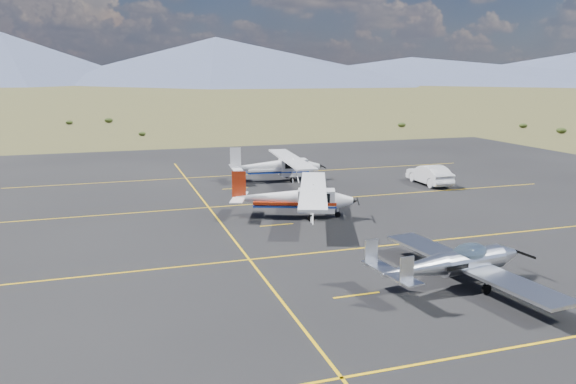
{
  "coord_description": "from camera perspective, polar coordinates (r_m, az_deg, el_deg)",
  "views": [
    {
      "loc": [
        -11.97,
        -22.51,
        8.62
      ],
      "look_at": [
        -1.86,
        8.91,
        1.6
      ],
      "focal_mm": 35.0,
      "sensor_mm": 36.0,
      "label": 1
    }
  ],
  "objects": [
    {
      "name": "ground",
      "position": [
        26.91,
        9.7,
        -6.85
      ],
      "size": [
        1600.0,
        1600.0,
        0.0
      ],
      "primitive_type": "plane",
      "color": "#383D1C",
      "rests_on": "ground"
    },
    {
      "name": "aircraft_low_wing",
      "position": [
        24.18,
        16.68,
        -6.9
      ],
      "size": [
        6.96,
        9.64,
        2.08
      ],
      "rotation": [
        0.0,
        0.0,
        0.13
      ],
      "color": "silver",
      "rests_on": "apron"
    },
    {
      "name": "aircraft_plain",
      "position": [
        45.57,
        -1.08,
        2.69
      ],
      "size": [
        6.7,
        11.13,
        2.81
      ],
      "rotation": [
        0.0,
        0.0,
        -0.09
      ],
      "color": "silver",
      "rests_on": "apron"
    },
    {
      "name": "aircraft_cessna",
      "position": [
        33.93,
        0.71,
        -0.55
      ],
      "size": [
        7.78,
        10.84,
        2.8
      ],
      "rotation": [
        0.0,
        0.0,
        -0.36
      ],
      "color": "white",
      "rests_on": "apron"
    },
    {
      "name": "apron",
      "position": [
        32.99,
        4.11,
        -3.17
      ],
      "size": [
        72.0,
        72.0,
        0.02
      ],
      "primitive_type": "cube",
      "color": "black",
      "rests_on": "ground"
    },
    {
      "name": "sedan",
      "position": [
        45.53,
        14.17,
        1.73
      ],
      "size": [
        1.69,
        4.72,
        1.55
      ],
      "primitive_type": "imported",
      "rotation": [
        0.0,
        0.0,
        3.13
      ],
      "color": "silver",
      "rests_on": "apron"
    }
  ]
}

